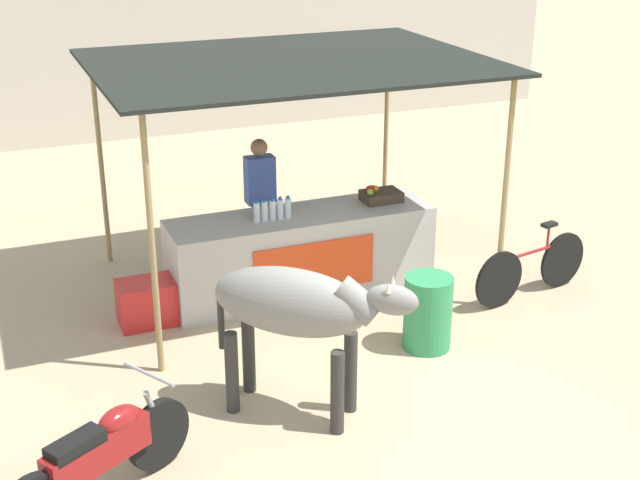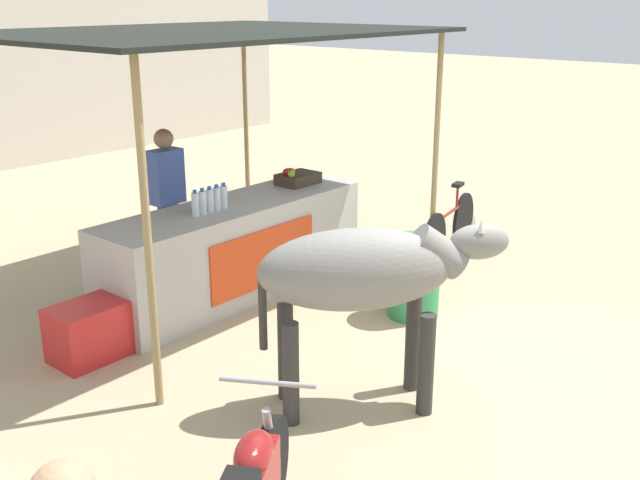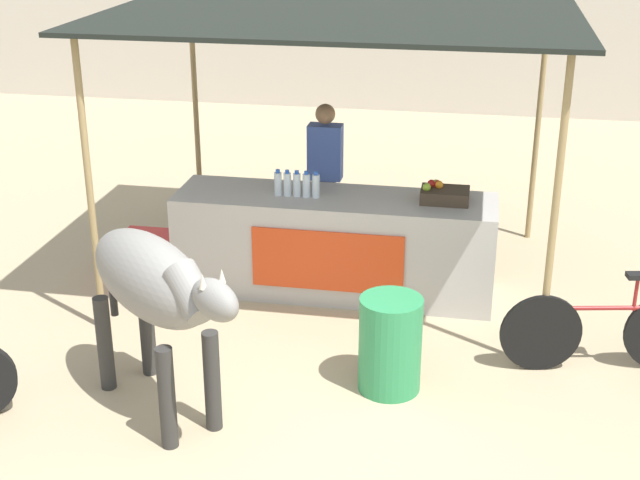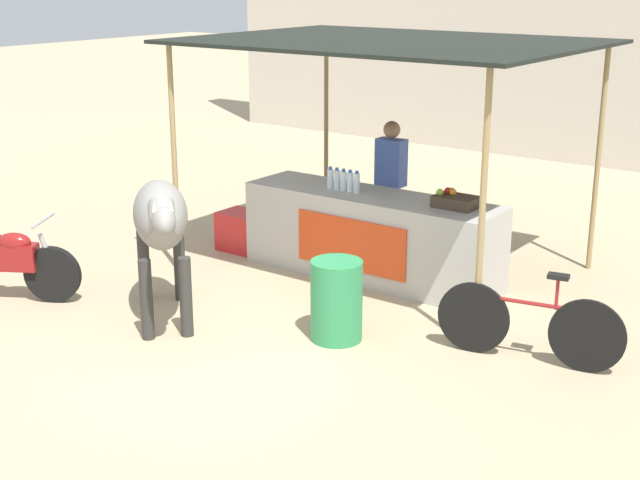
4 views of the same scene
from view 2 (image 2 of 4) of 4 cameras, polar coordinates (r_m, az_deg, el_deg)
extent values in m
plane|color=tan|center=(6.48, 7.40, -8.82)|extent=(60.00, 60.00, 0.00)
cube|color=#B2ADA8|center=(7.60, -6.47, -0.71)|extent=(3.00, 0.80, 0.96)
cube|color=red|center=(7.32, -4.25, -1.39)|extent=(1.40, 0.02, 0.58)
cube|color=black|center=(7.42, -8.72, 15.42)|extent=(4.20, 3.20, 0.04)
cylinder|color=#997F51|center=(5.36, -13.00, 0.02)|extent=(0.06, 0.06, 2.59)
cylinder|color=#997F51|center=(8.11, 8.81, 6.38)|extent=(0.06, 0.06, 2.59)
cylinder|color=#997F51|center=(9.89, -5.66, 8.61)|extent=(0.06, 0.06, 2.59)
cylinder|color=silver|center=(7.05, -9.48, 2.68)|extent=(0.07, 0.07, 0.22)
cylinder|color=blue|center=(7.02, -9.53, 3.66)|extent=(0.04, 0.04, 0.03)
cylinder|color=silver|center=(7.11, -8.93, 2.83)|extent=(0.07, 0.07, 0.22)
cylinder|color=blue|center=(7.08, -8.98, 3.81)|extent=(0.04, 0.04, 0.03)
cylinder|color=silver|center=(7.17, -8.39, 2.98)|extent=(0.07, 0.07, 0.22)
cylinder|color=blue|center=(7.13, -8.43, 3.95)|extent=(0.04, 0.04, 0.03)
cylinder|color=silver|center=(7.22, -7.85, 3.13)|extent=(0.07, 0.07, 0.22)
cylinder|color=blue|center=(7.19, -7.90, 4.09)|extent=(0.04, 0.04, 0.03)
cylinder|color=silver|center=(7.28, -7.33, 3.27)|extent=(0.07, 0.07, 0.22)
cylinder|color=blue|center=(7.25, -7.37, 4.23)|extent=(0.04, 0.04, 0.03)
cube|color=#3F3326|center=(8.18, -1.69, 4.70)|extent=(0.44, 0.32, 0.12)
sphere|color=#8CB22D|center=(8.00, -2.21, 5.03)|extent=(0.08, 0.08, 0.08)
sphere|color=#8CB22D|center=(8.13, -2.47, 5.25)|extent=(0.08, 0.08, 0.08)
sphere|color=#B21E19|center=(8.10, -2.61, 5.19)|extent=(0.08, 0.08, 0.08)
sphere|color=orange|center=(8.14, -2.16, 5.25)|extent=(0.08, 0.08, 0.08)
sphere|color=#B21E19|center=(8.14, -2.30, 5.25)|extent=(0.08, 0.08, 0.08)
cylinder|color=#383842|center=(8.01, -11.33, -0.25)|extent=(0.22, 0.22, 0.88)
cube|color=#3F59A5|center=(7.82, -11.65, 4.76)|extent=(0.34, 0.20, 0.56)
sphere|color=#8C6647|center=(7.74, -11.84, 7.57)|extent=(0.20, 0.20, 0.20)
cube|color=red|center=(6.59, -17.25, -6.72)|extent=(0.60, 0.44, 0.48)
cylinder|color=#2D8C51|center=(7.13, 7.18, -2.83)|extent=(0.49, 0.49, 0.77)
ellipsoid|color=gray|center=(5.29, 2.75, -2.26)|extent=(1.39, 1.32, 0.60)
cylinder|color=#302F2D|center=(5.83, 7.09, -7.76)|extent=(0.12, 0.12, 0.78)
cylinder|color=#302F2D|center=(5.51, 8.08, -9.38)|extent=(0.12, 0.12, 0.78)
cylinder|color=#302F2D|center=(5.66, -2.63, -8.43)|extent=(0.12, 0.12, 0.78)
cylinder|color=#302F2D|center=(5.34, -2.24, -10.16)|extent=(0.12, 0.12, 0.78)
cylinder|color=gray|center=(5.39, 8.99, -0.88)|extent=(0.50, 0.48, 0.41)
ellipsoid|color=gray|center=(5.46, 12.03, -0.13)|extent=(0.48, 0.46, 0.26)
cone|color=beige|center=(5.48, 11.69, 1.48)|extent=(0.05, 0.05, 0.10)
cone|color=beige|center=(5.35, 12.18, 1.05)|extent=(0.05, 0.05, 0.10)
cylinder|color=#302F2D|center=(5.31, -4.39, -5.35)|extent=(0.06, 0.06, 0.60)
cylinder|color=black|center=(4.58, -3.71, -16.85)|extent=(0.56, 0.37, 0.60)
ellipsoid|color=maroon|center=(4.08, -5.08, -15.93)|extent=(0.41, 0.36, 0.20)
cylinder|color=#99999E|center=(4.23, -4.03, -10.78)|extent=(0.31, 0.49, 0.03)
cylinder|color=#99999E|center=(4.45, -3.83, -14.88)|extent=(0.20, 0.15, 0.49)
cylinder|color=black|center=(8.33, 8.67, -0.19)|extent=(0.66, 0.17, 0.66)
cylinder|color=black|center=(9.23, 10.86, 1.52)|extent=(0.66, 0.17, 0.66)
cylinder|color=maroon|center=(8.72, 9.89, 2.09)|extent=(0.84, 0.20, 0.04)
cylinder|color=maroon|center=(8.89, 10.41, 3.18)|extent=(0.03, 0.03, 0.28)
cube|color=black|center=(8.85, 10.47, 4.18)|extent=(0.20, 0.13, 0.04)
camera|label=1|loc=(4.07, 110.84, 16.12)|focal=50.00mm
camera|label=3|loc=(6.69, 65.01, 15.07)|focal=50.00mm
camera|label=4|loc=(10.48, 57.44, 12.45)|focal=50.00mm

